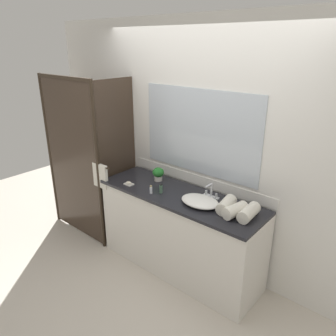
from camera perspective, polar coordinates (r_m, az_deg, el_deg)
name	(u,v)px	position (r m, az deg, el deg)	size (l,w,h in m)	color
ground_plane	(178,267)	(3.78, 1.81, -17.04)	(8.00, 8.00, 0.00)	beige
wall_back_with_mirror	(200,149)	(3.41, 5.69, 3.42)	(4.40, 0.06, 2.60)	silver
vanity_cabinet	(179,232)	(3.52, 2.00, -11.20)	(1.80, 0.58, 0.90)	silver
shower_enclosure	(86,160)	(4.00, -14.19, 1.38)	(1.20, 0.59, 2.00)	#2D2319
sink_basin	(200,201)	(3.10, 5.65, -5.84)	(0.39, 0.28, 0.07)	white
faucet	(211,193)	(3.23, 7.55, -4.40)	(0.17, 0.12, 0.16)	silver
potted_plant	(158,173)	(3.59, -1.73, -0.96)	(0.13, 0.13, 0.15)	beige
soap_dish	(129,183)	(3.53, -6.91, -2.72)	(0.10, 0.07, 0.04)	silver
amenity_bottle_body_wash	(161,189)	(3.31, -1.25, -3.66)	(0.03, 0.03, 0.10)	#4C7056
amenity_bottle_conditioner	(151,190)	(3.30, -3.01, -3.84)	(0.03, 0.03, 0.09)	silver
rolled_towel_near_edge	(249,213)	(2.93, 14.04, -7.62)	(0.11, 0.11, 0.26)	silver
rolled_towel_middle	(235,210)	(2.94, 11.76, -7.32)	(0.11, 0.11, 0.24)	silver
rolled_towel_far_edge	(226,205)	(3.01, 10.25, -6.42)	(0.12, 0.12, 0.24)	silver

